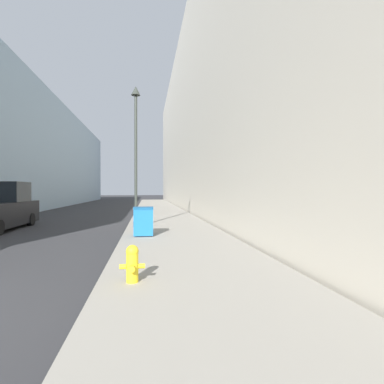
# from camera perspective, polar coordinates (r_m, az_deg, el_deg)

# --- Properties ---
(sidewalk_right) EXTENTS (3.99, 60.00, 0.15)m
(sidewalk_right) POSITION_cam_1_polar(r_m,az_deg,el_deg) (21.83, -5.69, -4.21)
(sidewalk_right) COLOR gray
(sidewalk_right) RESTS_ON ground
(building_right_stone) EXTENTS (12.00, 60.00, 17.08)m
(building_right_stone) POSITION_cam_1_polar(r_m,az_deg,el_deg) (31.83, 8.62, 12.57)
(building_right_stone) COLOR beige
(building_right_stone) RESTS_ON ground
(fire_hydrant) EXTENTS (0.46, 0.35, 0.68)m
(fire_hydrant) POSITION_cam_1_polar(r_m,az_deg,el_deg) (5.72, -11.31, -13.07)
(fire_hydrant) COLOR yellow
(fire_hydrant) RESTS_ON sidewalk_right
(trash_bin) EXTENTS (0.71, 0.64, 1.06)m
(trash_bin) POSITION_cam_1_polar(r_m,az_deg,el_deg) (11.16, -9.24, -5.47)
(trash_bin) COLOR #19609E
(trash_bin) RESTS_ON sidewalk_right
(lamppost) EXTENTS (0.41, 0.41, 6.37)m
(lamppost) POSITION_cam_1_polar(r_m,az_deg,el_deg) (13.93, -10.66, 9.75)
(lamppost) COLOR #2D332D
(lamppost) RESTS_ON sidewalk_right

